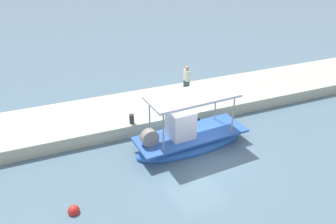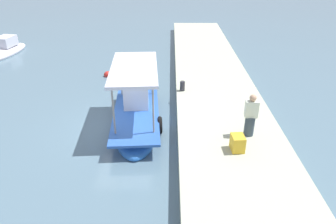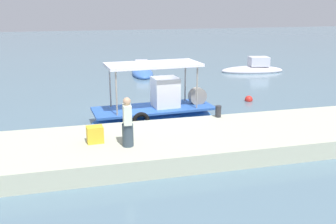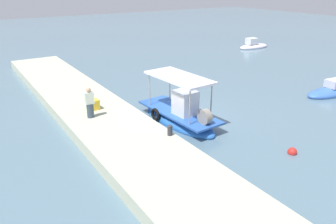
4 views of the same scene
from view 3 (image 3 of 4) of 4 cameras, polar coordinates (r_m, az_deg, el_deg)
ground_plane at (r=17.76m, az=-2.83°, el=-0.84°), size 120.00×120.00×0.00m
dock_quay at (r=13.61m, az=0.99°, el=-4.75°), size 36.00×3.99×0.64m
main_fishing_boat at (r=17.05m, az=-1.86°, el=0.10°), size 5.66×2.28×2.99m
fisherman_near_bollard at (r=12.33m, az=-6.07°, el=-1.85°), size 0.38×0.47×1.63m
mooring_bollard at (r=15.70m, az=7.52°, el=0.09°), size 0.24×0.24×0.47m
cargo_crate at (r=12.96m, az=-10.86°, el=-3.32°), size 0.56×0.46×0.56m
marker_buoy at (r=21.18m, az=11.97°, el=1.84°), size 0.43×0.43×0.43m
moored_boat_mid at (r=28.43m, az=-3.85°, el=5.94°), size 1.93×4.02×1.27m
moored_boat_far at (r=30.38m, az=12.60°, el=6.27°), size 5.04×2.48×1.40m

